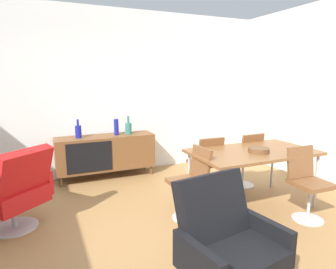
# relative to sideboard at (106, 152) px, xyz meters

# --- Properties ---
(ground_plane) EXTENTS (8.32, 8.32, 0.00)m
(ground_plane) POSITION_rel_sideboard_xyz_m (-0.13, -2.30, -0.44)
(ground_plane) COLOR #9E7242
(wall_back) EXTENTS (6.80, 0.12, 2.80)m
(wall_back) POSITION_rel_sideboard_xyz_m (-0.13, 0.30, 0.96)
(wall_back) COLOR silver
(wall_back) RESTS_ON ground_plane
(sideboard) EXTENTS (1.60, 0.45, 0.72)m
(sideboard) POSITION_rel_sideboard_xyz_m (0.00, 0.00, 0.00)
(sideboard) COLOR brown
(sideboard) RESTS_ON ground_plane
(vase_cobalt) EXTENTS (0.08, 0.08, 0.27)m
(vase_cobalt) POSITION_rel_sideboard_xyz_m (0.19, 0.00, 0.41)
(vase_cobalt) COLOR navy
(vase_cobalt) RESTS_ON sideboard
(vase_sculptural_dark) EXTENTS (0.10, 0.10, 0.30)m
(vase_sculptural_dark) POSITION_rel_sideboard_xyz_m (-0.42, 0.00, 0.39)
(vase_sculptural_dark) COLOR navy
(vase_sculptural_dark) RESTS_ON sideboard
(vase_ceramic_small) EXTENTS (0.11, 0.11, 0.31)m
(vase_ceramic_small) POSITION_rel_sideboard_xyz_m (0.40, 0.00, 0.39)
(vase_ceramic_small) COLOR #337266
(vase_ceramic_small) RESTS_ON sideboard
(dining_table) EXTENTS (1.60, 0.90, 0.74)m
(dining_table) POSITION_rel_sideboard_xyz_m (1.53, -1.84, 0.26)
(dining_table) COLOR brown
(dining_table) RESTS_ON ground_plane
(wooden_bowl_on_table) EXTENTS (0.26, 0.26, 0.06)m
(wooden_bowl_on_table) POSITION_rel_sideboard_xyz_m (1.53, -1.94, 0.33)
(wooden_bowl_on_table) COLOR brown
(wooden_bowl_on_table) RESTS_ON dining_table
(dining_chair_back_right) EXTENTS (0.40, 0.43, 0.86)m
(dining_chair_back_right) POSITION_rel_sideboard_xyz_m (1.88, -1.28, 0.03)
(dining_chair_back_right) COLOR brown
(dining_chair_back_right) RESTS_ON ground_plane
(dining_chair_back_left) EXTENTS (0.41, 0.44, 0.86)m
(dining_chair_back_left) POSITION_rel_sideboard_xyz_m (1.18, -1.28, 0.03)
(dining_chair_back_left) COLOR brown
(dining_chair_back_left) RESTS_ON ground_plane
(dining_chair_near_window) EXTENTS (0.44, 0.42, 0.86)m
(dining_chair_near_window) POSITION_rel_sideboard_xyz_m (0.64, -1.84, 0.03)
(dining_chair_near_window) COLOR brown
(dining_chair_near_window) RESTS_ON ground_plane
(dining_chair_front_right) EXTENTS (0.41, 0.44, 0.86)m
(dining_chair_front_right) POSITION_rel_sideboard_xyz_m (1.88, -2.40, 0.03)
(dining_chair_front_right) COLOR brown
(dining_chair_front_right) RESTS_ON ground_plane
(lounge_chair_red) EXTENTS (0.91, 0.90, 0.95)m
(lounge_chair_red) POSITION_rel_sideboard_xyz_m (-1.26, -1.33, 0.03)
(lounge_chair_red) COLOR red
(lounge_chair_red) RESTS_ON ground_plane
(armchair_black_shell) EXTENTS (0.79, 0.74, 0.95)m
(armchair_black_shell) POSITION_rel_sideboard_xyz_m (0.24, -3.13, 0.03)
(armchair_black_shell) COLOR black
(armchair_black_shell) RESTS_ON ground_plane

